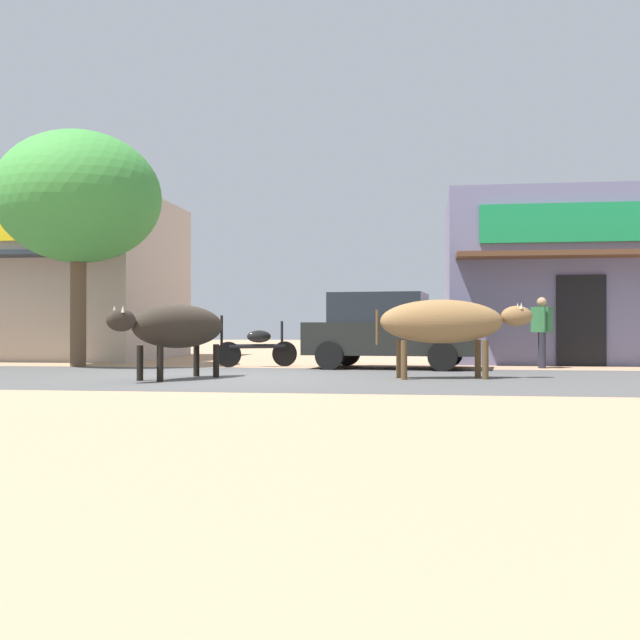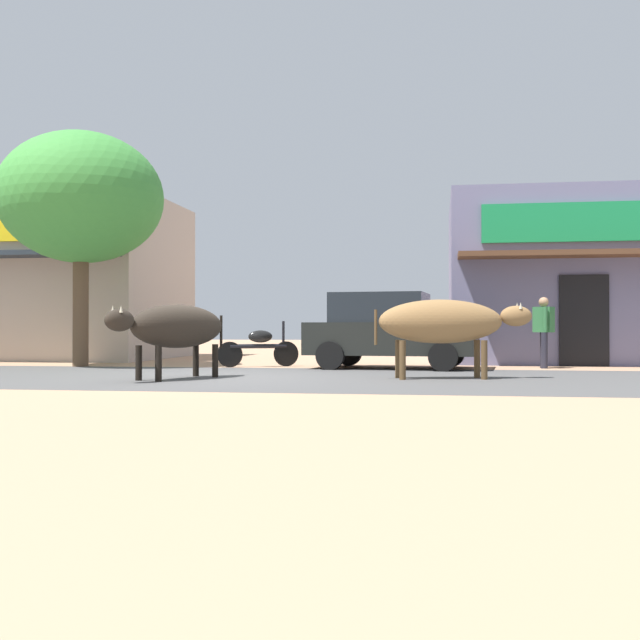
{
  "view_description": "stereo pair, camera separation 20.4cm",
  "coord_description": "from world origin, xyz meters",
  "px_view_note": "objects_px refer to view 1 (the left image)",
  "views": [
    {
      "loc": [
        3.74,
        -13.46,
        0.9
      ],
      "look_at": [
        1.61,
        1.59,
        1.04
      ],
      "focal_mm": 43.37,
      "sensor_mm": 36.0,
      "label": 1
    },
    {
      "loc": [
        3.95,
        -13.43,
        0.9
      ],
      "look_at": [
        1.61,
        1.59,
        1.04
      ],
      "focal_mm": 43.37,
      "sensor_mm": 36.0,
      "label": 2
    }
  ],
  "objects_px": {
    "parked_motorcycle": "(258,346)",
    "parked_hatchback_car": "(388,330)",
    "roadside_tree": "(79,198)",
    "cow_far_dark": "(445,322)",
    "cow_near_brown": "(177,327)",
    "pedestrian_by_shop": "(542,327)"
  },
  "relations": [
    {
      "from": "cow_near_brown",
      "to": "cow_far_dark",
      "type": "bearing_deg",
      "value": 10.11
    },
    {
      "from": "parked_motorcycle",
      "to": "cow_far_dark",
      "type": "relative_size",
      "value": 0.62
    },
    {
      "from": "roadside_tree",
      "to": "cow_far_dark",
      "type": "relative_size",
      "value": 1.95
    },
    {
      "from": "pedestrian_by_shop",
      "to": "roadside_tree",
      "type": "bearing_deg",
      "value": -175.33
    },
    {
      "from": "parked_hatchback_car",
      "to": "cow_near_brown",
      "type": "distance_m",
      "value": 5.32
    },
    {
      "from": "parked_motorcycle",
      "to": "pedestrian_by_shop",
      "type": "height_order",
      "value": "pedestrian_by_shop"
    },
    {
      "from": "roadside_tree",
      "to": "parked_motorcycle",
      "type": "distance_m",
      "value": 5.31
    },
    {
      "from": "parked_motorcycle",
      "to": "pedestrian_by_shop",
      "type": "relative_size",
      "value": 1.1
    },
    {
      "from": "cow_far_dark",
      "to": "pedestrian_by_shop",
      "type": "distance_m",
      "value": 4.39
    },
    {
      "from": "roadside_tree",
      "to": "parked_hatchback_car",
      "type": "bearing_deg",
      "value": 2.4
    },
    {
      "from": "cow_near_brown",
      "to": "cow_far_dark",
      "type": "relative_size",
      "value": 0.93
    },
    {
      "from": "parked_hatchback_car",
      "to": "parked_motorcycle",
      "type": "height_order",
      "value": "parked_hatchback_car"
    },
    {
      "from": "parked_motorcycle",
      "to": "cow_far_dark",
      "type": "distance_m",
      "value": 5.4
    },
    {
      "from": "pedestrian_by_shop",
      "to": "cow_near_brown",
      "type": "bearing_deg",
      "value": -145.56
    },
    {
      "from": "parked_motorcycle",
      "to": "parked_hatchback_car",
      "type": "bearing_deg",
      "value": -3.96
    },
    {
      "from": "cow_far_dark",
      "to": "pedestrian_by_shop",
      "type": "relative_size",
      "value": 1.76
    },
    {
      "from": "cow_near_brown",
      "to": "pedestrian_by_shop",
      "type": "bearing_deg",
      "value": 34.44
    },
    {
      "from": "roadside_tree",
      "to": "cow_far_dark",
      "type": "distance_m",
      "value": 9.16
    },
    {
      "from": "roadside_tree",
      "to": "cow_far_dark",
      "type": "bearing_deg",
      "value": -19.95
    },
    {
      "from": "parked_hatchback_car",
      "to": "cow_near_brown",
      "type": "xyz_separation_m",
      "value": [
        -3.41,
        -4.08,
        0.06
      ]
    },
    {
      "from": "cow_near_brown",
      "to": "parked_hatchback_car",
      "type": "bearing_deg",
      "value": 50.09
    },
    {
      "from": "parked_motorcycle",
      "to": "cow_far_dark",
      "type": "xyz_separation_m",
      "value": [
        4.11,
        -3.47,
        0.52
      ]
    }
  ]
}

